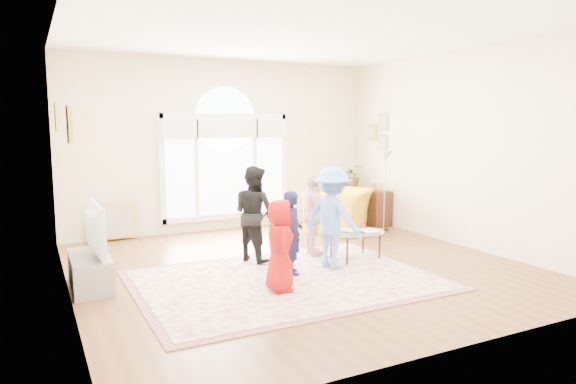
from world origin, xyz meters
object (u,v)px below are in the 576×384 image
coffee_table (356,234)px  armchair (340,210)px  tv_console (90,272)px  area_rug (287,280)px  television (89,230)px

coffee_table → armchair: bearing=56.2°
tv_console → armchair: size_ratio=0.84×
coffee_table → tv_console: bearing=167.0°
area_rug → armchair: size_ratio=3.01×
coffee_table → armchair: size_ratio=0.89×
area_rug → television: bearing=160.6°
area_rug → armchair: bearing=45.7°
television → coffee_table: size_ratio=1.03×
tv_console → armchair: 4.88m
tv_console → television: 0.53m
television → coffee_table: 3.68m
tv_console → armchair: (4.62, 1.58, 0.18)m
coffee_table → area_rug: bearing=-169.3°
armchair → area_rug: bearing=6.2°
area_rug → armchair: (2.32, 2.38, 0.38)m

